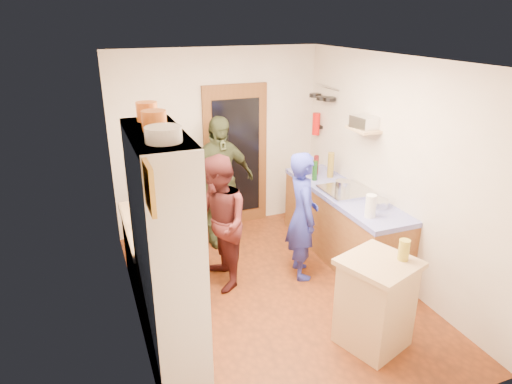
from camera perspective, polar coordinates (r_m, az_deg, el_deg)
floor at (r=5.41m, az=2.03°, el=-12.51°), size 3.00×4.00×0.02m
ceiling at (r=4.51m, az=2.47°, el=16.35°), size 3.00×4.00×0.02m
wall_back at (r=6.61m, az=-4.76°, el=6.36°), size 3.00×0.02×2.60m
wall_front at (r=3.25m, az=16.72°, el=-11.23°), size 3.00×0.02×2.60m
wall_left at (r=4.46m, az=-15.88°, el=-1.94°), size 0.02×4.00×2.60m
wall_right at (r=5.55m, az=16.70°, el=2.57°), size 0.02×4.00×2.60m
door_frame at (r=6.71m, az=-2.54°, el=4.43°), size 0.95×0.06×2.10m
door_glass at (r=6.68m, az=-2.45°, el=4.35°), size 0.70×0.02×1.70m
hutch_body at (r=3.85m, az=-11.10°, el=-8.68°), size 0.40×1.20×2.20m
hutch_top_shelf at (r=3.45m, az=-12.37°, el=7.07°), size 0.40×1.14×0.04m
plate_stack at (r=3.13m, az=-11.51°, el=7.08°), size 0.25×0.25×0.10m
orange_pot_a at (r=3.47m, az=-12.62°, el=8.73°), size 0.18×0.18×0.15m
orange_pot_b at (r=3.80m, az=-13.49°, el=9.77°), size 0.17×0.17×0.15m
left_counter_base at (r=5.27m, az=-12.11°, el=-8.42°), size 0.60×1.40×0.85m
left_counter_top at (r=5.07m, az=-12.50°, el=-3.99°), size 0.64×1.44×0.05m
toaster at (r=4.58m, az=-10.93°, el=-5.23°), size 0.23×0.16×0.17m
kettle at (r=4.93m, az=-13.00°, el=-3.29°), size 0.21×0.21×0.18m
orange_bowl at (r=5.22m, az=-12.03°, el=-2.42°), size 0.20×0.20×0.08m
chopping_board at (r=5.49m, az=-13.16°, el=-1.61°), size 0.32×0.25×0.02m
right_counter_base at (r=6.08m, az=10.67°, el=-4.17°), size 0.60×2.20×0.84m
right_counter_top at (r=5.90m, az=10.96°, el=-0.22°), size 0.62×2.22×0.06m
hob at (r=5.86m, az=11.17°, el=0.12°), size 0.55×0.58×0.04m
pot_on_hob at (r=5.81m, az=10.79°, el=0.82°), size 0.19×0.19×0.12m
bottle_a at (r=6.19m, az=7.36°, el=2.67°), size 0.08×0.08×0.27m
bottle_b at (r=6.42m, az=7.52°, el=3.36°), size 0.07×0.07×0.27m
bottle_c at (r=6.33m, az=9.32°, el=3.35°), size 0.11×0.11×0.35m
paper_towel at (r=5.18m, az=14.14°, el=-1.72°), size 0.13×0.13×0.26m
mixing_bowl at (r=5.50m, az=15.00°, el=-1.37°), size 0.28×0.28×0.09m
island_base at (r=4.59m, az=14.64°, el=-13.54°), size 0.70×0.70×0.86m
island_top at (r=4.35m, az=15.20°, el=-8.60°), size 0.79×0.79×0.05m
cutting_board at (r=4.33m, az=14.28°, el=-8.49°), size 0.42×0.38×0.02m
oil_jar at (r=4.37m, az=18.00°, el=-6.89°), size 0.13×0.13×0.20m
pan_rail at (r=6.58m, az=8.89°, el=12.80°), size 0.02×0.65×0.02m
pan_hang_a at (r=6.42m, az=9.13°, el=11.40°), size 0.18×0.18×0.05m
pan_hang_b at (r=6.60m, az=8.24°, el=11.53°), size 0.16×0.16×0.05m
pan_hang_c at (r=6.77m, az=7.41°, el=11.91°), size 0.17×0.17×0.05m
wall_shelf at (r=5.71m, az=13.27°, el=7.61°), size 0.26×0.42×0.03m
radio at (r=5.69m, az=13.35°, el=8.49°), size 0.26×0.33×0.15m
ext_bracket at (r=6.85m, az=7.95°, el=8.06°), size 0.06×0.10×0.04m
fire_extinguisher at (r=6.81m, az=7.52°, el=8.44°), size 0.11×0.11×0.32m
picture_frame at (r=2.75m, az=-13.20°, el=0.52°), size 0.03×0.25×0.30m
person_hob at (r=5.40m, az=6.20°, el=-3.06°), size 0.48×0.63×1.56m
person_left at (r=5.22m, az=-4.51°, el=-3.79°), size 0.61×0.77×1.58m
person_back at (r=6.15m, az=-4.54°, el=1.28°), size 1.11×0.62×1.79m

